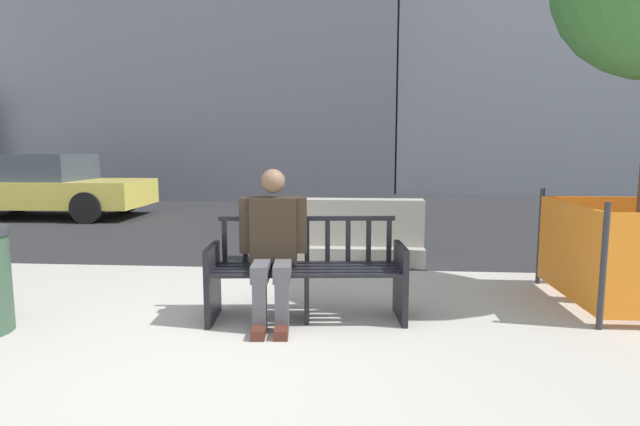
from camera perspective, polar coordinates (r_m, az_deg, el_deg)
ground_plane at (r=3.81m, az=-11.58°, el=-15.73°), size 200.00×200.00×0.00m
street_asphalt at (r=12.20m, az=-0.32°, el=0.30°), size 120.00×12.00×0.01m
street_bench at (r=4.40m, az=-1.52°, el=-7.00°), size 1.73×0.67×0.88m
seated_person at (r=4.29m, az=-5.40°, el=-3.37°), size 0.59×0.75×1.31m
jersey_barrier_centre at (r=6.59m, az=3.01°, el=-2.72°), size 2.01×0.70×0.84m
car_taxi_near at (r=12.46m, az=-28.85°, el=2.68°), size 4.28×2.06×1.39m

